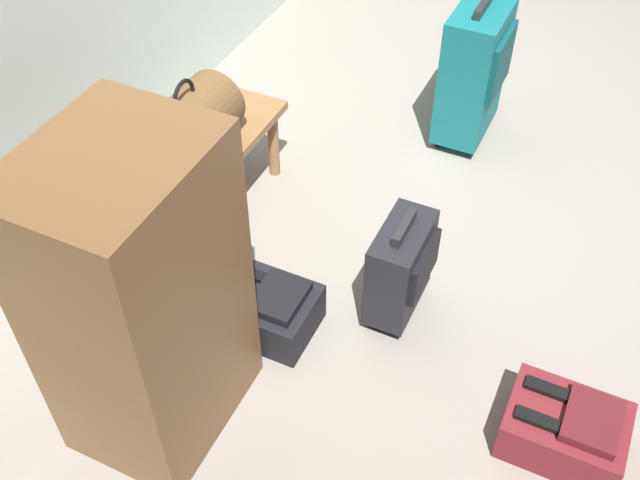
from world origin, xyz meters
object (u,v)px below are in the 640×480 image
object	(u,v)px
backpack_maroon	(565,429)
backpack_dark	(265,308)
suitcase_upright_teal	(474,71)
bench	(193,166)
cell_phone	(221,115)
side_cabinet	(142,303)
duffel_bag_brown	(188,126)
suitcase_small_charcoal	(401,267)

from	to	relation	value
backpack_maroon	backpack_dark	bearing A→B (deg)	88.33
suitcase_upright_teal	backpack_dark	distance (m)	1.53
backpack_dark	backpack_maroon	xyz separation A→B (m)	(-0.03, -1.12, 0.00)
bench	cell_phone	distance (m)	0.29
backpack_dark	side_cabinet	bearing A→B (deg)	163.54
cell_phone	backpack_maroon	bearing A→B (deg)	-112.36
bench	suitcase_upright_teal	bearing A→B (deg)	-37.31
duffel_bag_brown	side_cabinet	bearing A→B (deg)	-155.61
bench	cell_phone	size ratio (longest dim) A/B	6.94
duffel_bag_brown	suitcase_upright_teal	size ratio (longest dim) A/B	0.62
duffel_bag_brown	backpack_dark	distance (m)	0.77
bench	suitcase_small_charcoal	distance (m)	0.95
duffel_bag_brown	backpack_maroon	size ratio (longest dim) A/B	1.16
duffel_bag_brown	backpack_dark	size ratio (longest dim) A/B	1.16
bench	duffel_bag_brown	size ratio (longest dim) A/B	2.27
backpack_dark	backpack_maroon	distance (m)	1.12
backpack_dark	side_cabinet	distance (m)	0.66
duffel_bag_brown	side_cabinet	world-z (taller)	side_cabinet
duffel_bag_brown	suitcase_small_charcoal	xyz separation A→B (m)	(-0.10, -0.94, -0.27)
bench	side_cabinet	world-z (taller)	side_cabinet
bench	duffel_bag_brown	xyz separation A→B (m)	(0.01, 0.00, 0.19)
suitcase_small_charcoal	side_cabinet	distance (m)	0.98
duffel_bag_brown	suitcase_small_charcoal	bearing A→B (deg)	-96.32
bench	side_cabinet	bearing A→B (deg)	-155.31
backpack_dark	backpack_maroon	size ratio (longest dim) A/B	1.00
suitcase_upright_teal	suitcase_small_charcoal	size ratio (longest dim) A/B	1.54
backpack_maroon	cell_phone	bearing A→B (deg)	67.64
suitcase_small_charcoal	duffel_bag_brown	bearing A→B (deg)	83.68
duffel_bag_brown	backpack_dark	xyz separation A→B (m)	(-0.39, -0.52, -0.41)
duffel_bag_brown	suitcase_small_charcoal	distance (m)	0.99
cell_phone	side_cabinet	world-z (taller)	side_cabinet
cell_phone	backpack_maroon	xyz separation A→B (m)	(-0.69, -1.68, -0.29)
suitcase_upright_teal	side_cabinet	bearing A→B (deg)	166.85
cell_phone	suitcase_upright_teal	distance (m)	1.19
bench	cell_phone	world-z (taller)	cell_phone
suitcase_upright_teal	suitcase_small_charcoal	world-z (taller)	suitcase_upright_teal
suitcase_upright_teal	backpack_maroon	world-z (taller)	suitcase_upright_teal
bench	suitcase_small_charcoal	bearing A→B (deg)	-95.63
suitcase_upright_teal	side_cabinet	world-z (taller)	side_cabinet
cell_phone	suitcase_small_charcoal	world-z (taller)	suitcase_small_charcoal
suitcase_small_charcoal	backpack_maroon	xyz separation A→B (m)	(-0.31, -0.70, -0.15)
bench	duffel_bag_brown	bearing A→B (deg)	0.00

